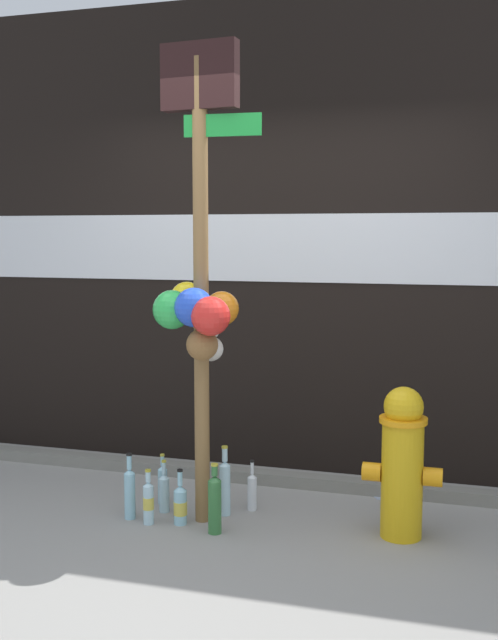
# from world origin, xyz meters

# --- Properties ---
(ground_plane) EXTENTS (14.00, 14.00, 0.00)m
(ground_plane) POSITION_xyz_m (0.00, 0.00, 0.00)
(ground_plane) COLOR gray
(building_wall) EXTENTS (10.00, 0.21, 3.25)m
(building_wall) POSITION_xyz_m (-0.00, 1.63, 1.62)
(building_wall) COLOR black
(building_wall) RESTS_ON ground_plane
(curb_strip) EXTENTS (8.00, 0.12, 0.08)m
(curb_strip) POSITION_xyz_m (0.00, 1.18, 0.04)
(curb_strip) COLOR slate
(curb_strip) RESTS_ON ground_plane
(memorial_post) EXTENTS (0.59, 0.52, 2.68)m
(memorial_post) POSITION_xyz_m (-0.18, 0.41, 1.42)
(memorial_post) COLOR olive
(memorial_post) RESTS_ON ground_plane
(fire_hydrant) EXTENTS (0.43, 0.26, 0.83)m
(fire_hydrant) POSITION_xyz_m (0.94, 0.53, 0.42)
(fire_hydrant) COLOR gold
(fire_hydrant) RESTS_ON ground_plane
(bottle_0) EXTENTS (0.06, 0.06, 0.32)m
(bottle_0) POSITION_xyz_m (-0.45, 0.50, 0.12)
(bottle_0) COLOR #B2DBEA
(bottle_0) RESTS_ON ground_plane
(bottle_1) EXTENTS (0.06, 0.06, 0.32)m
(bottle_1) POSITION_xyz_m (-0.46, 0.30, 0.13)
(bottle_1) COLOR #B2DBEA
(bottle_1) RESTS_ON ground_plane
(bottle_2) EXTENTS (0.06, 0.06, 0.31)m
(bottle_2) POSITION_xyz_m (-0.52, 0.63, 0.13)
(bottle_2) COLOR #93CCE0
(bottle_2) RESTS_ON ground_plane
(bottle_3) EXTENTS (0.07, 0.07, 0.42)m
(bottle_3) POSITION_xyz_m (-0.09, 0.56, 0.18)
(bottle_3) COLOR #B2DBEA
(bottle_3) RESTS_ON ground_plane
(bottle_4) EXTENTS (0.08, 0.08, 0.32)m
(bottle_4) POSITION_xyz_m (-0.29, 0.35, 0.12)
(bottle_4) COLOR #93CCE0
(bottle_4) RESTS_ON ground_plane
(bottle_5) EXTENTS (0.07, 0.07, 0.40)m
(bottle_5) POSITION_xyz_m (-0.05, 0.28, 0.17)
(bottle_5) COLOR #337038
(bottle_5) RESTS_ON ground_plane
(bottle_6) EXTENTS (0.06, 0.06, 0.39)m
(bottle_6) POSITION_xyz_m (-0.60, 0.35, 0.16)
(bottle_6) COLOR #93CCE0
(bottle_6) RESTS_ON ground_plane
(bottle_7) EXTENTS (0.06, 0.06, 0.31)m
(bottle_7) POSITION_xyz_m (0.04, 0.68, 0.12)
(bottle_7) COLOR silver
(bottle_7) RESTS_ON ground_plane
(litter_0) EXTENTS (0.11, 0.12, 0.01)m
(litter_0) POSITION_xyz_m (0.75, 1.13, 0.00)
(litter_0) COLOR #8C99B2
(litter_0) RESTS_ON ground_plane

